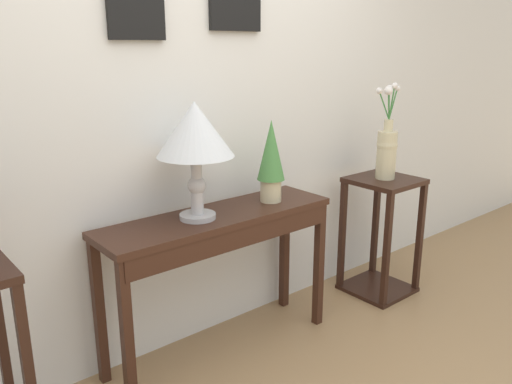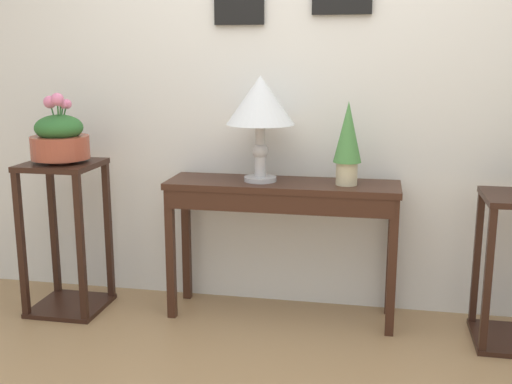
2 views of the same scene
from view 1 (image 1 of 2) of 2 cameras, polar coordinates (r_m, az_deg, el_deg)
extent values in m
cube|color=silver|center=(2.69, -7.61, 11.89)|extent=(9.00, 0.10, 2.80)
cube|color=black|center=(2.48, -13.19, 19.47)|extent=(0.28, 0.02, 0.29)
cube|color=#5775A6|center=(2.48, -13.13, 19.48)|extent=(0.22, 0.01, 0.23)
cube|color=black|center=(2.79, -2.29, 19.72)|extent=(0.32, 0.02, 0.22)
cube|color=tan|center=(2.78, -2.23, 19.73)|extent=(0.25, 0.01, 0.18)
cube|color=#381E14|center=(2.58, -4.21, -2.76)|extent=(1.26, 0.35, 0.03)
cube|color=#381E14|center=(2.49, -2.05, -5.12)|extent=(1.19, 0.03, 0.10)
cube|color=#381E14|center=(2.36, -14.10, -15.53)|extent=(0.04, 0.04, 0.74)
cube|color=#381E14|center=(3.00, 6.99, -8.10)|extent=(0.04, 0.04, 0.74)
cube|color=#381E14|center=(2.59, -17.01, -12.73)|extent=(0.04, 0.04, 0.74)
cube|color=#381E14|center=(3.18, 3.17, -6.53)|extent=(0.04, 0.04, 0.74)
cylinder|color=#B7B7BC|center=(2.51, -6.49, -2.67)|extent=(0.18, 0.18, 0.02)
cylinder|color=#B7B7BC|center=(2.48, -6.55, -0.85)|extent=(0.06, 0.06, 0.14)
sphere|color=#B7B7BC|center=(2.47, -6.60, 0.73)|extent=(0.09, 0.09, 0.09)
cylinder|color=#B7B7BC|center=(2.45, -6.65, 2.34)|extent=(0.05, 0.05, 0.14)
cone|color=silver|center=(2.41, -6.80, 6.96)|extent=(0.37, 0.37, 0.26)
cylinder|color=beige|center=(2.76, 1.66, 0.19)|extent=(0.11, 0.11, 0.12)
cone|color=#478442|center=(2.71, 1.69, 4.68)|extent=(0.15, 0.15, 0.32)
cube|color=black|center=(2.36, -26.31, -14.99)|extent=(0.04, 0.04, 0.81)
cube|color=black|center=(3.35, 14.08, 1.23)|extent=(0.40, 0.40, 0.03)
cube|color=black|center=(3.60, 13.28, -10.34)|extent=(0.40, 0.40, 0.03)
cube|color=black|center=(3.23, 14.30, -6.32)|extent=(0.04, 0.03, 0.72)
cube|color=black|center=(3.50, 17.71, -4.80)|extent=(0.04, 0.03, 0.72)
cube|color=black|center=(3.43, 9.54, -4.71)|extent=(0.04, 0.04, 0.72)
cube|color=black|center=(3.69, 13.12, -3.41)|extent=(0.04, 0.04, 0.72)
cylinder|color=beige|center=(3.31, 14.27, 3.98)|extent=(0.12, 0.12, 0.30)
sphere|color=beige|center=(3.30, 14.35, 5.09)|extent=(0.13, 0.13, 0.13)
cylinder|color=beige|center=(3.28, 14.49, 7.17)|extent=(0.06, 0.06, 0.07)
cylinder|color=#387A38|center=(3.29, 14.55, 9.42)|extent=(0.05, 0.05, 0.18)
sphere|color=white|center=(3.31, 14.57, 11.02)|extent=(0.05, 0.05, 0.05)
cylinder|color=#387A38|center=(3.26, 14.84, 9.56)|extent=(0.02, 0.03, 0.20)
sphere|color=white|center=(3.25, 15.15, 11.33)|extent=(0.04, 0.04, 0.04)
cylinder|color=#387A38|center=(3.29, 14.98, 9.44)|extent=(0.08, 0.01, 0.19)
sphere|color=white|center=(3.32, 15.42, 11.04)|extent=(0.04, 0.04, 0.04)
cylinder|color=#387A38|center=(3.26, 14.03, 9.34)|extent=(0.05, 0.07, 0.17)
sphere|color=white|center=(3.26, 13.51, 10.88)|extent=(0.04, 0.04, 0.04)
cylinder|color=#387A38|center=(3.24, 14.52, 9.31)|extent=(0.05, 0.02, 0.18)
sphere|color=white|center=(3.21, 14.49, 10.83)|extent=(0.05, 0.05, 0.05)
camera|label=2|loc=(2.30, 82.79, -1.41)|focal=43.64mm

